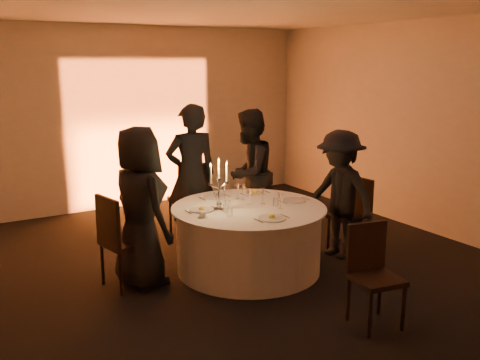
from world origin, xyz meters
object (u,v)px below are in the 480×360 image
chair_left (119,236)px  chair_right (353,210)px  guest_left (140,207)px  coffee_cup (203,215)px  banquet_table (249,238)px  chair_back_right (250,196)px  guest_back_left (191,175)px  chair_back_left (191,195)px  candelabra (219,192)px  chair_front (372,268)px  guest_right (340,194)px  guest_back_right (249,174)px

chair_left → chair_right: 3.02m
guest_left → coffee_cup: guest_left is taller
banquet_table → chair_back_right: size_ratio=1.91×
guest_back_left → coffee_cup: 1.40m
banquet_table → chair_left: bearing=169.4°
banquet_table → guest_left: size_ratio=1.02×
banquet_table → coffee_cup: coffee_cup is taller
chair_back_left → candelabra: bearing=78.9°
coffee_cup → chair_back_right: bearing=43.2°
chair_back_left → chair_back_right: size_ratio=1.13×
chair_left → chair_back_right: chair_left is taller
chair_left → chair_front: chair_left is taller
chair_back_right → guest_back_left: 1.03m
coffee_cup → candelabra: 0.38m
chair_back_right → guest_right: 1.51m
chair_back_right → chair_right: 1.53m
chair_back_left → chair_right: (1.57, -1.57, -0.07)m
banquet_table → chair_back_left: bearing=91.8°
chair_left → chair_front: size_ratio=1.09×
guest_left → candelabra: guest_left is taller
chair_right → candelabra: 1.94m
chair_back_right → guest_left: guest_left is taller
guest_right → chair_right: bearing=94.7°
chair_front → guest_left: (-1.54, 1.93, 0.34)m
banquet_table → chair_front: 1.73m
chair_right → guest_right: 0.42m
chair_right → guest_right: size_ratio=0.59×
banquet_table → guest_back_left: 1.32m
guest_back_left → guest_back_right: guest_back_left is taller
chair_back_right → chair_back_left: bearing=-45.4°
guest_left → guest_right: guest_left is taller
chair_back_right → guest_back_right: (-0.10, -0.13, 0.36)m
guest_left → candelabra: bearing=-112.8°
chair_left → candelabra: (1.11, -0.22, 0.39)m
banquet_table → chair_back_left: size_ratio=1.70×
chair_back_right → guest_back_right: 0.40m
chair_back_left → chair_back_right: bearing=165.9°
candelabra → guest_back_right: bearing=45.2°
chair_back_left → guest_left: guest_left is taller
guest_back_left → candelabra: guest_back_left is taller
guest_left → guest_back_right: 2.09m
banquet_table → chair_front: size_ratio=1.89×
chair_back_left → guest_back_right: bearing=154.8°
chair_back_left → guest_right: 2.08m
chair_right → coffee_cup: 2.19m
guest_back_right → guest_right: 1.39m
chair_front → guest_back_left: 2.95m
chair_left → chair_back_left: chair_back_left is taller
chair_back_left → chair_front: size_ratio=1.11×
banquet_table → guest_back_left: guest_back_left is taller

